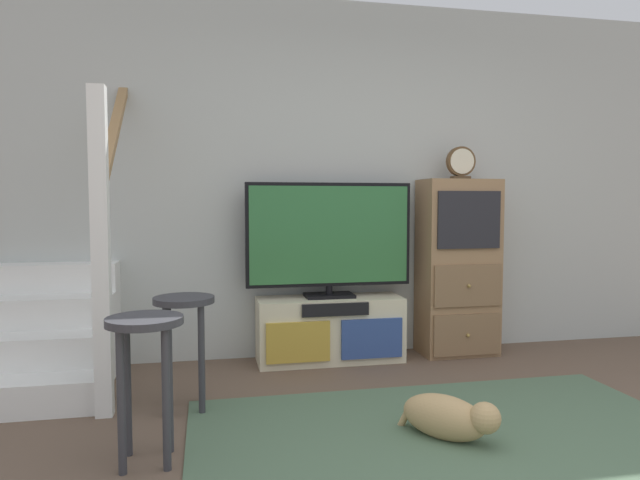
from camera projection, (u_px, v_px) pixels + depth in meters
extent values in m
cube|color=#B2B7B2|center=(360.00, 180.00, 4.37)|extent=(6.40, 0.12, 2.70)
cube|color=#4C664C|center=(464.00, 449.00, 2.64)|extent=(2.60, 1.80, 0.01)
cube|color=beige|center=(330.00, 329.00, 4.13)|extent=(1.07, 0.36, 0.48)
cube|color=#B79333|center=(298.00, 342.00, 3.89)|extent=(0.45, 0.02, 0.29)
cube|color=#2D4784|center=(372.00, 339.00, 4.00)|extent=(0.45, 0.02, 0.29)
cube|color=black|center=(336.00, 310.00, 3.93)|extent=(0.48, 0.02, 0.09)
cube|color=black|center=(329.00, 295.00, 4.14)|extent=(0.36, 0.22, 0.02)
cylinder|color=black|center=(329.00, 290.00, 4.13)|extent=(0.05, 0.05, 0.06)
cube|color=black|center=(329.00, 235.00, 4.10)|extent=(1.23, 0.05, 0.76)
cube|color=#2D6B38|center=(330.00, 235.00, 4.08)|extent=(1.18, 0.01, 0.71)
cube|color=#93704C|center=(458.00, 267.00, 4.32)|extent=(0.58, 0.34, 1.35)
cube|color=brown|center=(467.00, 335.00, 4.17)|extent=(0.53, 0.02, 0.31)
sphere|color=olive|center=(468.00, 335.00, 4.15)|extent=(0.03, 0.03, 0.03)
cube|color=brown|center=(468.00, 286.00, 4.15)|extent=(0.53, 0.02, 0.31)
sphere|color=olive|center=(469.00, 286.00, 4.13)|extent=(0.03, 0.03, 0.03)
cube|color=#232328|center=(469.00, 220.00, 4.11)|extent=(0.49, 0.02, 0.43)
cube|color=#4C3823|center=(461.00, 178.00, 4.25)|extent=(0.13, 0.08, 0.02)
cylinder|color=brown|center=(461.00, 161.00, 4.24)|extent=(0.22, 0.04, 0.22)
cylinder|color=beige|center=(462.00, 161.00, 4.22)|extent=(0.19, 0.01, 0.19)
cube|color=white|center=(14.00, 397.00, 3.10)|extent=(0.90, 0.26, 0.19)
cube|color=white|center=(28.00, 367.00, 3.35)|extent=(0.90, 0.26, 0.38)
cube|color=white|center=(40.00, 341.00, 3.59)|extent=(0.90, 0.26, 0.57)
cube|color=white|center=(51.00, 318.00, 3.84)|extent=(0.90, 0.26, 0.76)
cube|color=white|center=(60.00, 298.00, 4.09)|extent=(0.90, 0.26, 0.95)
cube|color=white|center=(101.00, 254.00, 3.02)|extent=(0.09, 0.09, 1.80)
cube|color=#9E7547|center=(116.00, 121.00, 3.60)|extent=(0.06, 1.33, 0.99)
cylinder|color=#333338|center=(121.00, 403.00, 2.39)|extent=(0.04, 0.04, 0.63)
cylinder|color=#333338|center=(166.00, 400.00, 2.43)|extent=(0.04, 0.04, 0.63)
cylinder|color=#333338|center=(127.00, 389.00, 2.58)|extent=(0.04, 0.04, 0.63)
cylinder|color=#333338|center=(169.00, 386.00, 2.61)|extent=(0.04, 0.04, 0.63)
cylinder|color=#333338|center=(145.00, 321.00, 2.48)|extent=(0.34, 0.34, 0.03)
cylinder|color=#333338|center=(166.00, 362.00, 3.04)|extent=(0.04, 0.04, 0.61)
cylinder|color=#333338|center=(201.00, 360.00, 3.07)|extent=(0.04, 0.04, 0.61)
cylinder|color=#333338|center=(169.00, 353.00, 3.22)|extent=(0.04, 0.04, 0.61)
cylinder|color=#333338|center=(202.00, 351.00, 3.26)|extent=(0.04, 0.04, 0.61)
cylinder|color=#333338|center=(184.00, 300.00, 3.12)|extent=(0.34, 0.34, 0.03)
ellipsoid|color=tan|center=(444.00, 417.00, 2.77)|extent=(0.44, 0.46, 0.22)
sphere|color=tan|center=(485.00, 418.00, 2.64)|extent=(0.15, 0.15, 0.15)
cylinder|color=tan|center=(406.00, 414.00, 2.90)|extent=(0.09, 0.10, 0.16)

